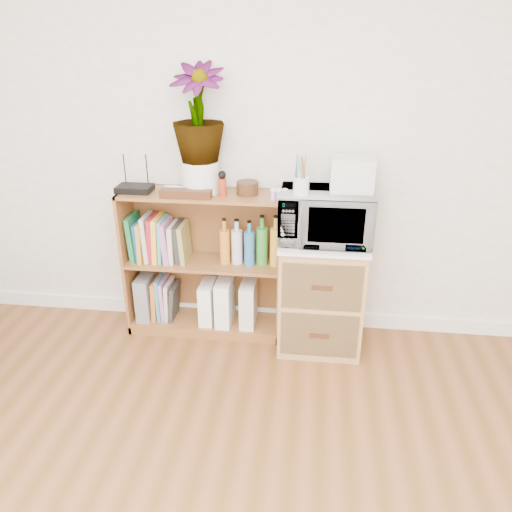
# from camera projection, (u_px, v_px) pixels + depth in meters

# --- Properties ---
(skirting_board) EXTENTS (4.00, 0.02, 0.10)m
(skirting_board) POSITION_uv_depth(u_px,v_px,m) (261.00, 314.00, 3.46)
(skirting_board) COLOR white
(skirting_board) RESTS_ON ground
(bookshelf) EXTENTS (1.00, 0.30, 0.95)m
(bookshelf) POSITION_uv_depth(u_px,v_px,m) (204.00, 264.00, 3.20)
(bookshelf) COLOR brown
(bookshelf) RESTS_ON ground
(wicker_unit) EXTENTS (0.50, 0.45, 0.70)m
(wicker_unit) POSITION_uv_depth(u_px,v_px,m) (321.00, 294.00, 3.10)
(wicker_unit) COLOR #9E7542
(wicker_unit) RESTS_ON ground
(microwave) EXTENTS (0.53, 0.36, 0.29)m
(microwave) POSITION_uv_depth(u_px,v_px,m) (325.00, 216.00, 2.88)
(microwave) COLOR white
(microwave) RESTS_ON wicker_unit
(pen_cup) EXTENTS (0.09, 0.09, 0.10)m
(pen_cup) POSITION_uv_depth(u_px,v_px,m) (301.00, 186.00, 2.74)
(pen_cup) COLOR silver
(pen_cup) RESTS_ON microwave
(small_appliance) EXTENTS (0.24, 0.20, 0.19)m
(small_appliance) POSITION_uv_depth(u_px,v_px,m) (352.00, 174.00, 2.81)
(small_appliance) COLOR silver
(small_appliance) RESTS_ON microwave
(router) EXTENTS (0.21, 0.14, 0.04)m
(router) POSITION_uv_depth(u_px,v_px,m) (135.00, 189.00, 3.02)
(router) COLOR black
(router) RESTS_ON bookshelf
(white_bowl) EXTENTS (0.13, 0.13, 0.03)m
(white_bowl) POSITION_uv_depth(u_px,v_px,m) (172.00, 191.00, 2.99)
(white_bowl) COLOR white
(white_bowl) RESTS_ON bookshelf
(plant_pot) EXTENTS (0.22, 0.22, 0.19)m
(plant_pot) POSITION_uv_depth(u_px,v_px,m) (201.00, 177.00, 2.98)
(plant_pot) COLOR silver
(plant_pot) RESTS_ON bookshelf
(potted_plant) EXTENTS (0.31, 0.31, 0.55)m
(potted_plant) POSITION_uv_depth(u_px,v_px,m) (198.00, 113.00, 2.83)
(potted_plant) COLOR #2E7331
(potted_plant) RESTS_ON plant_pot
(trinket_box) EXTENTS (0.30, 0.08, 0.05)m
(trinket_box) POSITION_uv_depth(u_px,v_px,m) (186.00, 194.00, 2.91)
(trinket_box) COLOR #36210E
(trinket_box) RESTS_ON bookshelf
(kokeshi_doll) EXTENTS (0.05, 0.05, 0.11)m
(kokeshi_doll) POSITION_uv_depth(u_px,v_px,m) (222.00, 187.00, 2.93)
(kokeshi_doll) COLOR #A12D13
(kokeshi_doll) RESTS_ON bookshelf
(wooden_bowl) EXTENTS (0.13, 0.13, 0.08)m
(wooden_bowl) POSITION_uv_depth(u_px,v_px,m) (247.00, 188.00, 2.96)
(wooden_bowl) COLOR #321E0D
(wooden_bowl) RESTS_ON bookshelf
(paint_jars) EXTENTS (0.11, 0.04, 0.06)m
(paint_jars) POSITION_uv_depth(u_px,v_px,m) (279.00, 196.00, 2.86)
(paint_jars) COLOR pink
(paint_jars) RESTS_ON bookshelf
(file_box) EXTENTS (0.09, 0.24, 0.30)m
(file_box) POSITION_uv_depth(u_px,v_px,m) (147.00, 295.00, 3.35)
(file_box) COLOR slate
(file_box) RESTS_ON bookshelf
(magazine_holder_left) EXTENTS (0.09, 0.22, 0.28)m
(magazine_holder_left) POSITION_uv_depth(u_px,v_px,m) (208.00, 302.00, 3.30)
(magazine_holder_left) COLOR white
(magazine_holder_left) RESTS_ON bookshelf
(magazine_holder_mid) EXTENTS (0.10, 0.24, 0.30)m
(magazine_holder_mid) POSITION_uv_depth(u_px,v_px,m) (225.00, 301.00, 3.28)
(magazine_holder_mid) COLOR white
(magazine_holder_mid) RESTS_ON bookshelf
(magazine_holder_right) EXTENTS (0.09, 0.24, 0.30)m
(magazine_holder_right) POSITION_uv_depth(u_px,v_px,m) (249.00, 303.00, 3.26)
(magazine_holder_right) COLOR silver
(magazine_holder_right) RESTS_ON bookshelf
(cookbooks) EXTENTS (0.37, 0.20, 0.29)m
(cookbooks) POSITION_uv_depth(u_px,v_px,m) (159.00, 239.00, 3.16)
(cookbooks) COLOR #1C6A3B
(cookbooks) RESTS_ON bookshelf
(liquor_bottles) EXTENTS (0.46, 0.07, 0.32)m
(liquor_bottles) POSITION_uv_depth(u_px,v_px,m) (257.00, 242.00, 3.09)
(liquor_bottles) COLOR orange
(liquor_bottles) RESTS_ON bookshelf
(lower_books) EXTENTS (0.17, 0.19, 0.30)m
(lower_books) POSITION_uv_depth(u_px,v_px,m) (165.00, 298.00, 3.34)
(lower_books) COLOR #C86723
(lower_books) RESTS_ON bookshelf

